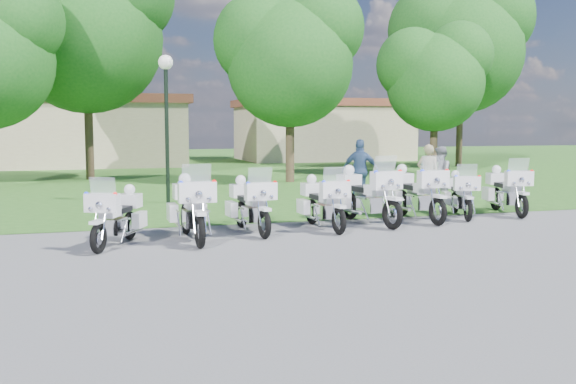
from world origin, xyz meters
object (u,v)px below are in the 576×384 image
object	(u,v)px
motorcycle_0	(117,216)
bystander_c	(360,171)
bystander_b	(440,175)
motorcycle_1	(191,207)
motorcycle_7	(507,190)
motorcycle_3	(323,202)
motorcycle_5	(416,192)
bystander_a	(428,175)
motorcycle_2	(250,204)
motorcycle_6	(460,194)
lamp_post	(166,93)
motorcycle_4	(366,195)

from	to	relation	value
motorcycle_0	bystander_c	size ratio (longest dim) A/B	1.01
bystander_b	bystander_c	size ratio (longest dim) A/B	0.89
motorcycle_1	motorcycle_7	size ratio (longest dim) A/B	1.07
motorcycle_0	motorcycle_3	bearing A→B (deg)	-145.32
motorcycle_5	bystander_a	distance (m)	3.21
motorcycle_2	motorcycle_5	bearing A→B (deg)	-176.95
bystander_b	motorcycle_6	bearing A→B (deg)	15.59
motorcycle_0	motorcycle_5	distance (m)	7.48
motorcycle_7	bystander_c	xyz separation A→B (m)	(-2.78, 3.55, 0.33)
motorcycle_1	lamp_post	distance (m)	7.01
motorcycle_2	bystander_a	world-z (taller)	bystander_a
motorcycle_1	motorcycle_4	size ratio (longest dim) A/B	0.98
motorcycle_3	motorcycle_4	xyz separation A→B (m)	(1.28, 0.43, 0.09)
motorcycle_1	motorcycle_7	xyz separation A→B (m)	(8.73, 1.60, -0.04)
lamp_post	bystander_a	xyz separation A→B (m)	(7.44, -2.57, -2.45)
motorcycle_0	motorcycle_2	distance (m)	3.00
motorcycle_7	bystander_a	xyz separation A→B (m)	(-1.11, 2.32, 0.26)
motorcycle_1	bystander_b	world-z (taller)	bystander_b
lamp_post	bystander_a	distance (m)	8.24
bystander_c	motorcycle_2	bearing A→B (deg)	72.46
motorcycle_0	motorcycle_4	size ratio (longest dim) A/B	0.79
bystander_a	bystander_c	world-z (taller)	bystander_c
motorcycle_3	motorcycle_5	world-z (taller)	motorcycle_5
bystander_a	bystander_b	size ratio (longest dim) A/B	1.05
motorcycle_5	motorcycle_3	bearing A→B (deg)	11.29
motorcycle_4	lamp_post	xyz separation A→B (m)	(-4.22, 5.45, 2.65)
motorcycle_0	motorcycle_4	distance (m)	6.02
motorcycle_0	bystander_c	bearing A→B (deg)	-119.55
motorcycle_2	motorcycle_4	bearing A→B (deg)	-176.89
motorcycle_2	motorcycle_3	distance (m)	1.72
motorcycle_5	motorcycle_7	size ratio (longest dim) A/B	1.09
motorcycle_2	lamp_post	world-z (taller)	lamp_post
lamp_post	motorcycle_4	bearing A→B (deg)	-52.27
bystander_b	motorcycle_2	bearing A→B (deg)	-26.22
motorcycle_5	motorcycle_7	distance (m)	2.91
motorcycle_7	lamp_post	size ratio (longest dim) A/B	0.51
bystander_c	bystander_b	bearing A→B (deg)	-173.06
motorcycle_4	motorcycle_6	size ratio (longest dim) A/B	1.22
motorcycle_2	bystander_a	xyz separation A→B (m)	(6.22, 3.34, 0.28)
motorcycle_7	lamp_post	distance (m)	10.21
motorcycle_6	lamp_post	world-z (taller)	lamp_post
motorcycle_0	motorcycle_6	xyz separation A→B (m)	(8.70, 1.61, 0.00)
motorcycle_2	bystander_b	bearing A→B (deg)	-157.00
motorcycle_4	bystander_b	world-z (taller)	bystander_b
motorcycle_6	bystander_c	xyz separation A→B (m)	(-1.25, 3.74, 0.38)
motorcycle_2	motorcycle_4	distance (m)	3.03
motorcycle_6	lamp_post	size ratio (longest dim) A/B	0.46
motorcycle_2	bystander_b	distance (m)	7.79
motorcycle_7	motorcycle_6	bearing A→B (deg)	18.67
motorcycle_2	lamp_post	xyz separation A→B (m)	(-1.22, 5.90, 2.73)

